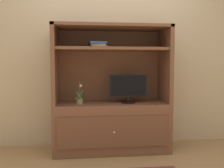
# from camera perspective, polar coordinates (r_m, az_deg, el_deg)

# --- Properties ---
(ground_plane) EXTENTS (8.00, 8.00, 0.00)m
(ground_plane) POSITION_cam_1_polar(r_m,az_deg,el_deg) (3.03, 0.80, -17.67)
(ground_plane) COLOR #99754C
(painted_rear_wall) EXTENTS (6.00, 0.10, 2.80)m
(painted_rear_wall) POSITION_cam_1_polar(r_m,az_deg,el_deg) (3.56, -0.75, 8.66)
(painted_rear_wall) COLOR tan
(painted_rear_wall) RESTS_ON ground_plane
(media_console) EXTENTS (1.50, 0.56, 1.64)m
(media_console) POSITION_cam_1_polar(r_m,az_deg,el_deg) (3.27, -0.12, -6.48)
(media_console) COLOR brown
(media_console) RESTS_ON ground_plane
(tv_monitor) EXTENTS (0.49, 0.20, 0.37)m
(tv_monitor) POSITION_cam_1_polar(r_m,az_deg,el_deg) (3.20, 3.82, -0.86)
(tv_monitor) COLOR black
(tv_monitor) RESTS_ON media_console
(potted_plant) EXTENTS (0.11, 0.08, 0.27)m
(potted_plant) POSITION_cam_1_polar(r_m,az_deg,el_deg) (3.15, -7.52, -3.65)
(potted_plant) COLOR #8C7251
(potted_plant) RESTS_ON media_console
(magazine_stack) EXTENTS (0.25, 0.35, 0.07)m
(magazine_stack) POSITION_cam_1_polar(r_m,az_deg,el_deg) (3.20, -3.29, 9.08)
(magazine_stack) COLOR #A56638
(magazine_stack) RESTS_ON media_console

